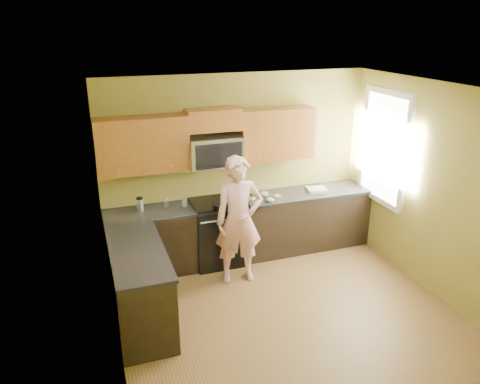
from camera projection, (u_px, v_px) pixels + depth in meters
name	position (u px, v px, depth m)	size (l,w,h in m)	color
floor	(291.00, 319.00, 5.60)	(4.00, 4.00, 0.00)	brown
ceiling	(302.00, 92.00, 4.67)	(4.00, 4.00, 0.00)	white
wall_back	(237.00, 166.00, 6.91)	(4.00, 4.00, 0.00)	olive
wall_front	(417.00, 318.00, 3.37)	(4.00, 4.00, 0.00)	olive
wall_left	(110.00, 243.00, 4.51)	(4.00, 4.00, 0.00)	olive
wall_right	(442.00, 195.00, 5.76)	(4.00, 4.00, 0.00)	olive
cabinet_back_run	(244.00, 229.00, 6.96)	(4.00, 0.60, 0.88)	black
cabinet_left_run	(139.00, 287.00, 5.45)	(0.60, 1.60, 0.88)	black
countertop_back	(244.00, 201.00, 6.79)	(4.00, 0.62, 0.04)	black
countertop_left	(137.00, 252.00, 5.30)	(0.62, 1.60, 0.04)	black
stove	(219.00, 232.00, 6.80)	(0.76, 0.65, 0.95)	black
microwave	(215.00, 165.00, 6.57)	(0.76, 0.40, 0.42)	silver
upper_cab_left	(144.00, 172.00, 6.29)	(1.22, 0.33, 0.75)	brown
upper_cab_right	(275.00, 159.00, 6.89)	(1.12, 0.33, 0.75)	brown
upper_cab_over_mw	(213.00, 119.00, 6.37)	(0.76, 0.33, 0.30)	brown
window	(385.00, 148.00, 6.71)	(0.06, 1.06, 1.66)	white
woman	(239.00, 220.00, 6.19)	(0.64, 0.42, 1.76)	#E87974
frying_pan	(223.00, 208.00, 6.41)	(0.29, 0.50, 0.07)	black
butter_tub	(251.00, 198.00, 6.83)	(0.13, 0.13, 0.09)	#F3F540
toast_slice	(277.00, 196.00, 6.90)	(0.11, 0.11, 0.01)	#B27F47
napkin_a	(271.00, 200.00, 6.69)	(0.11, 0.12, 0.06)	silver
napkin_b	(264.00, 194.00, 6.92)	(0.12, 0.13, 0.07)	silver
dish_towel	(317.00, 190.00, 7.11)	(0.30, 0.24, 0.05)	white
travel_mug	(140.00, 211.00, 6.38)	(0.09, 0.09, 0.20)	silver
glass_a	(141.00, 206.00, 6.38)	(0.07, 0.07, 0.12)	silver
glass_b	(185.00, 202.00, 6.51)	(0.07, 0.07, 0.12)	silver
glass_c	(166.00, 202.00, 6.53)	(0.07, 0.07, 0.12)	silver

